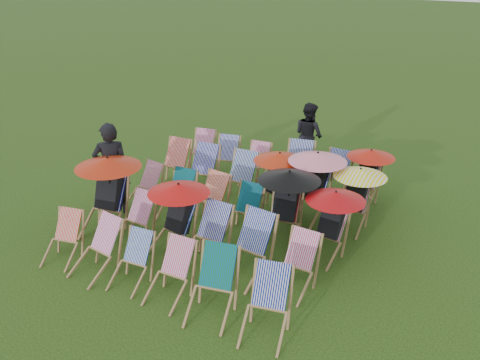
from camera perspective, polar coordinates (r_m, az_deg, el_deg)
The scene contains 33 objects.
ground at distance 10.32m, azimuth -1.70°, elevation -5.24°, with size 100.00×100.00×0.00m, color black.
deckchair_0 at distance 9.68m, azimuth -18.45°, elevation -5.93°, with size 0.68×0.84×0.82m.
deckchair_1 at distance 9.12m, azimuth -15.17°, elevation -7.07°, with size 0.73×0.93×0.92m.
deckchair_2 at distance 8.75m, azimuth -11.56°, elevation -8.46°, with size 0.58×0.78×0.82m.
deckchair_3 at distance 8.31m, azimuth -7.52°, elevation -9.80°, with size 0.58×0.82×0.88m.
deckchair_4 at distance 7.88m, azimuth -3.02°, elevation -11.25°, with size 0.80×1.00×0.97m.
deckchair_5 at distance 7.54m, azimuth 2.81°, elevation -13.29°, with size 0.77×0.96×0.94m.
deckchair_6 at distance 10.26m, azimuth -14.17°, elevation -1.41°, with size 1.22×1.32×1.45m.
deckchair_7 at distance 9.90m, azimuth -11.32°, elevation -4.18°, with size 0.65×0.86×0.89m.
deckchair_8 at distance 9.38m, azimuth -7.02°, elevation -3.92°, with size 1.08×1.15×1.28m.
deckchair_9 at distance 9.11m, azimuth -3.63°, elevation -6.03°, with size 0.69×0.93×0.97m.
deckchair_10 at distance 8.71m, azimuth 0.69°, elevation -7.27°, with size 0.79×1.01×1.02m.
deckchair_11 at distance 8.46m, azimuth 5.88°, elevation -8.99°, with size 0.64×0.86×0.89m.
deckchair_12 at distance 11.25m, azimuth -10.25°, elevation -0.64°, with size 0.69×0.87×0.85m.
deckchair_13 at distance 10.64m, azimuth -6.82°, elevation -1.72°, with size 0.63×0.86×0.91m.
deckchair_14 at distance 10.35m, azimuth -3.55°, elevation -2.24°, with size 0.75×0.95×0.95m.
deckchair_15 at distance 10.05m, azimuth 0.43°, elevation -3.30°, with size 0.60×0.82×0.86m.
deckchair_16 at distance 9.66m, azimuth 4.78°, elevation -2.73°, with size 1.13×1.23×1.35m.
deckchair_17 at distance 9.30m, azimuth 9.49°, elevation -4.59°, with size 1.02×1.08×1.21m.
deckchair_18 at distance 12.09m, azimuth -7.31°, elevation 1.67°, with size 0.70×0.95×0.99m.
deckchair_19 at distance 11.64m, azimuth -4.38°, elevation 0.96°, with size 0.72×0.97×1.01m.
deckchair_20 at distance 11.20m, azimuth -0.27°, elevation 0.09°, with size 0.68×0.94×1.01m.
deckchair_21 at distance 10.78m, azimuth 3.72°, elevation -0.09°, with size 1.04×1.11×1.24m.
deckchair_22 at distance 10.54m, azimuth 7.64°, elevation -0.46°, with size 1.14×1.21×1.36m.
deckchair_23 at distance 10.34m, azimuth 12.12°, elevation -1.84°, with size 1.01×1.05×1.19m.
deckchair_24 at distance 12.92m, azimuth -4.21°, elevation 3.07°, with size 0.75×0.93×0.90m.
deckchair_25 at distance 12.50m, azimuth -1.62°, elevation 2.38°, with size 0.74×0.92×0.90m.
deckchair_26 at distance 12.15m, azimuth 1.62°, elevation 1.68°, with size 0.64×0.84×0.87m.
deckchair_27 at distance 11.86m, azimuth 6.11°, elevation 1.35°, with size 0.83×1.04×1.01m.
deckchair_28 at distance 11.63m, azimuth 9.93°, elevation 0.46°, with size 0.67×0.90×0.95m.
deckchair_29 at distance 11.39m, azimuth 13.25°, elevation 0.43°, with size 0.98×1.04×1.17m.
person_left at distance 10.84m, azimuth -13.54°, elevation 1.14°, with size 0.70×0.46×1.91m, color black.
person_rear at distance 13.07m, azimuth 7.34°, elevation 4.80°, with size 0.77×0.60×1.59m, color black.
Camera 1 is at (4.59, -7.77, 5.01)m, focal length 40.00 mm.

